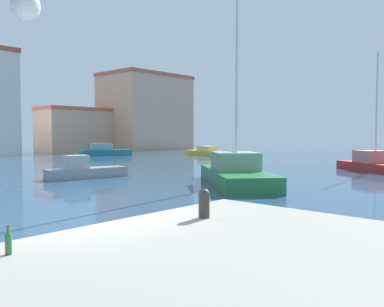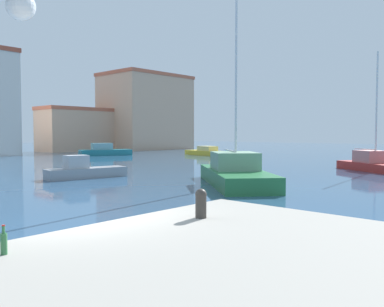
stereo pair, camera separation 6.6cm
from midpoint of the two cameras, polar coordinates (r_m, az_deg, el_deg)
name	(u,v)px [view 1 (the left image)]	position (r m, az deg, el deg)	size (l,w,h in m)	color
water	(105,166)	(32.58, -12.22, -1.71)	(160.00, 160.00, 0.00)	#2D5175
bottle	(8,243)	(5.31, -24.70, -11.34)	(0.08, 0.08, 0.35)	#2D6B3D
mooring_bollard	(204,202)	(6.83, 1.43, -6.83)	(0.20, 0.20, 0.49)	#38332D
sailboat_green_far_right	(236,173)	(20.36, 6.09, -2.67)	(6.90, 7.34, 10.28)	#28703D
motorboat_grey_near_pier	(85,171)	(23.97, -14.88, -2.35)	(4.73, 2.01, 1.33)	gray
motorboat_teal_center_channel	(104,151)	(47.74, -12.23, 0.33)	(6.11, 3.69, 1.42)	#1E707A
sailboat_red_mid_harbor	(374,164)	(29.99, 24.10, -1.30)	(4.82, 6.12, 7.97)	#B22823
motorboat_yellow_inner_mooring	(205,152)	(47.39, 1.85, 0.24)	(3.04, 6.20, 1.06)	gold
warehouse_block	(82,129)	(61.13, -15.29, 3.29)	(12.37, 5.21, 6.21)	tan
yacht_club	(146,112)	(65.68, -6.57, 5.79)	(13.24, 9.23, 11.83)	tan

